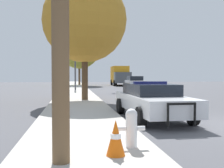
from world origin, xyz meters
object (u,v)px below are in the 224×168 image
(traffic_light, at_px, (89,54))
(car_background_oncoming, at_px, (135,82))
(fire_hydrant, at_px, (131,127))
(traffic_cone, at_px, (116,138))
(car_background_distant, at_px, (121,80))
(police_car, at_px, (152,100))
(box_truck, at_px, (120,75))
(tree_sidewalk_far, at_px, (79,48))
(tree_sidewalk_near, at_px, (85,20))

(traffic_light, height_order, car_background_oncoming, traffic_light)
(fire_hydrant, bearing_deg, traffic_cone, -126.69)
(fire_hydrant, bearing_deg, car_background_distant, 80.41)
(car_background_oncoming, relative_size, car_background_distant, 1.00)
(car_background_distant, xyz_separation_m, traffic_cone, (-7.00, -39.50, -0.26))
(police_car, xyz_separation_m, car_background_distant, (4.83, 34.44, 0.03))
(traffic_light, xyz_separation_m, box_truck, (5.60, 14.38, -2.08))
(traffic_light, height_order, tree_sidewalk_far, tree_sidewalk_far)
(box_truck, bearing_deg, traffic_light, 70.75)
(police_car, xyz_separation_m, box_truck, (4.36, 32.17, 0.87))
(car_background_distant, height_order, box_truck, box_truck)
(car_background_oncoming, relative_size, box_truck, 0.61)
(traffic_light, height_order, box_truck, traffic_light)
(car_background_oncoming, xyz_separation_m, tree_sidewalk_far, (-6.24, 10.53, 4.92))
(police_car, height_order, traffic_cone, police_car)
(traffic_light, distance_m, car_background_distant, 17.96)
(fire_hydrant, xyz_separation_m, traffic_cone, (-0.42, -0.57, -0.09))
(car_background_oncoming, distance_m, car_background_distant, 12.41)
(box_truck, xyz_separation_m, tree_sidewalk_far, (-6.21, 0.40, 4.11))
(police_car, distance_m, tree_sidewalk_far, 33.00)
(tree_sidewalk_far, bearing_deg, traffic_cone, -90.49)
(car_background_distant, bearing_deg, police_car, -93.83)
(traffic_cone, bearing_deg, fire_hydrant, 53.31)
(police_car, bearing_deg, tree_sidewalk_near, -74.57)
(traffic_light, relative_size, car_background_distant, 1.23)
(car_background_oncoming, height_order, box_truck, box_truck)
(traffic_light, xyz_separation_m, traffic_cone, (-0.93, -22.85, -3.20))
(tree_sidewalk_near, bearing_deg, fire_hydrant, -87.75)
(traffic_light, distance_m, tree_sidewalk_near, 10.94)
(car_background_distant, distance_m, tree_sidewalk_near, 28.66)
(fire_hydrant, distance_m, car_background_oncoming, 27.23)
(car_background_oncoming, xyz_separation_m, traffic_cone, (-6.56, -27.10, -0.31))
(fire_hydrant, bearing_deg, police_car, 68.79)
(tree_sidewalk_near, height_order, traffic_cone, tree_sidewalk_near)
(fire_hydrant, height_order, tree_sidewalk_far, tree_sidewalk_far)
(car_background_distant, xyz_separation_m, box_truck, (-0.48, -2.27, 0.85))
(traffic_cone, bearing_deg, police_car, 66.82)
(police_car, bearing_deg, tree_sidewalk_far, -88.79)
(police_car, distance_m, box_truck, 32.48)
(police_car, relative_size, car_background_oncoming, 1.28)
(car_background_distant, xyz_separation_m, tree_sidewalk_near, (-7.03, -27.47, 4.22))
(fire_hydrant, xyz_separation_m, car_background_oncoming, (6.14, 26.53, 0.22))
(fire_hydrant, distance_m, tree_sidewalk_near, 12.29)
(box_truck, bearing_deg, car_background_distant, -99.80)
(traffic_light, bearing_deg, car_background_oncoming, 37.00)
(fire_hydrant, relative_size, tree_sidewalk_far, 0.09)
(box_truck, height_order, tree_sidewalk_far, tree_sidewalk_far)
(police_car, xyz_separation_m, tree_sidewalk_near, (-2.19, 6.97, 4.25))
(car_background_distant, height_order, tree_sidewalk_far, tree_sidewalk_far)
(box_truck, height_order, tree_sidewalk_near, tree_sidewalk_near)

